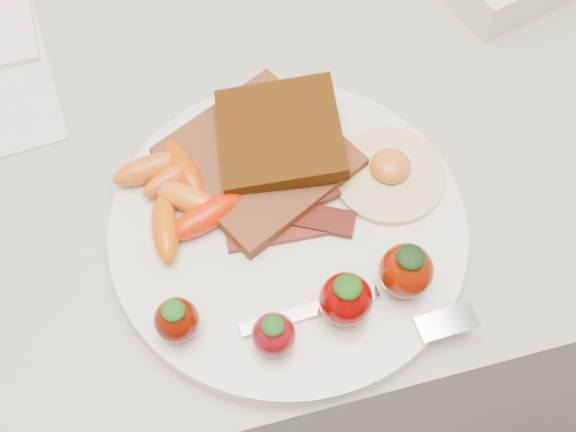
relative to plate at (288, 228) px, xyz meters
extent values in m
cube|color=gray|center=(-0.02, 0.16, -0.46)|extent=(2.00, 0.60, 0.90)
cylinder|color=white|center=(0.00, 0.00, 0.00)|extent=(0.27, 0.27, 0.02)
cube|color=#442511|center=(-0.01, 0.06, 0.02)|extent=(0.16, 0.16, 0.01)
cube|color=black|center=(0.01, 0.07, 0.03)|extent=(0.11, 0.11, 0.02)
cylinder|color=#F9F4CD|center=(0.09, 0.02, 0.01)|extent=(0.11, 0.11, 0.01)
ellipsoid|color=orange|center=(0.09, 0.02, 0.02)|extent=(0.04, 0.04, 0.02)
cube|color=#3A0909|center=(-0.01, -0.01, 0.01)|extent=(0.08, 0.03, 0.00)
cube|color=black|center=(0.01, 0.00, 0.01)|extent=(0.08, 0.06, 0.00)
cube|color=#3A0C0C|center=(0.00, 0.01, 0.02)|extent=(0.09, 0.04, 0.00)
ellipsoid|color=#D24D11|center=(-0.08, 0.05, 0.02)|extent=(0.05, 0.03, 0.02)
ellipsoid|color=orange|center=(-0.07, 0.03, 0.02)|extent=(0.06, 0.05, 0.02)
ellipsoid|color=#D35300|center=(-0.09, 0.01, 0.02)|extent=(0.02, 0.06, 0.02)
ellipsoid|color=#BB3D00|center=(-0.07, 0.06, 0.02)|extent=(0.04, 0.06, 0.02)
ellipsoid|color=#C55514|center=(-0.09, 0.07, 0.02)|extent=(0.06, 0.03, 0.02)
ellipsoid|color=red|center=(-0.06, 0.02, 0.02)|extent=(0.07, 0.04, 0.02)
ellipsoid|color=#580C00|center=(-0.09, -0.06, 0.03)|extent=(0.03, 0.03, 0.03)
ellipsoid|color=#165110|center=(-0.09, -0.06, 0.04)|extent=(0.02, 0.02, 0.01)
ellipsoid|color=maroon|center=(-0.03, -0.09, 0.03)|extent=(0.03, 0.03, 0.03)
ellipsoid|color=#164511|center=(-0.03, -0.09, 0.04)|extent=(0.02, 0.02, 0.01)
ellipsoid|color=#6E0100|center=(0.02, -0.08, 0.03)|extent=(0.04, 0.04, 0.04)
ellipsoid|color=#134209|center=(0.02, -0.08, 0.05)|extent=(0.02, 0.02, 0.01)
ellipsoid|color=#771200|center=(0.07, -0.07, 0.03)|extent=(0.04, 0.04, 0.04)
ellipsoid|color=black|center=(0.07, -0.07, 0.05)|extent=(0.02, 0.02, 0.01)
cube|color=silver|center=(0.00, -0.07, 0.01)|extent=(0.10, 0.01, 0.00)
cube|color=silver|center=(0.09, -0.11, 0.01)|extent=(0.04, 0.02, 0.00)
camera|label=1|loc=(-0.07, -0.25, 0.48)|focal=45.00mm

